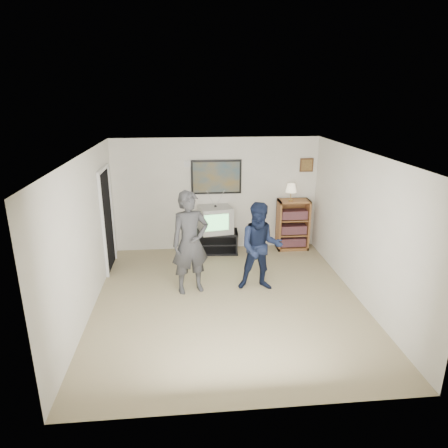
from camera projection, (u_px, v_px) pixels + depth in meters
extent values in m
cube|color=#897957|center=(228.00, 300.00, 6.86)|extent=(4.50, 5.00, 0.01)
cube|color=white|center=(228.00, 155.00, 6.07)|extent=(4.50, 5.00, 0.01)
cube|color=beige|center=(216.00, 195.00, 8.83)|extent=(4.50, 0.01, 2.50)
cube|color=beige|center=(86.00, 236.00, 6.26)|extent=(0.01, 5.00, 2.50)
cube|color=beige|center=(362.00, 228.00, 6.67)|extent=(0.01, 5.00, 2.50)
cube|color=black|center=(216.00, 233.00, 8.82)|extent=(0.98, 0.59, 0.04)
cube|color=black|center=(216.00, 251.00, 8.96)|extent=(0.98, 0.59, 0.04)
cube|color=black|center=(196.00, 242.00, 8.85)|extent=(0.07, 0.51, 0.48)
cube|color=black|center=(236.00, 241.00, 8.93)|extent=(0.07, 0.51, 0.48)
imported|color=#313134|center=(190.00, 243.00, 6.92)|extent=(0.77, 0.61, 1.84)
imported|color=black|center=(260.00, 247.00, 7.03)|extent=(0.84, 0.68, 1.61)
cube|color=white|center=(190.00, 219.00, 7.06)|extent=(0.07, 0.12, 0.03)
cube|color=white|center=(261.00, 227.00, 7.18)|extent=(0.04, 0.12, 0.03)
cube|color=black|center=(216.00, 177.00, 8.68)|extent=(1.10, 0.03, 0.75)
cube|color=white|center=(191.00, 164.00, 8.54)|extent=(0.28, 0.02, 0.14)
cube|color=#3C2913|center=(307.00, 165.00, 8.79)|extent=(0.30, 0.03, 0.30)
cube|color=black|center=(107.00, 221.00, 7.85)|extent=(0.03, 0.85, 2.00)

